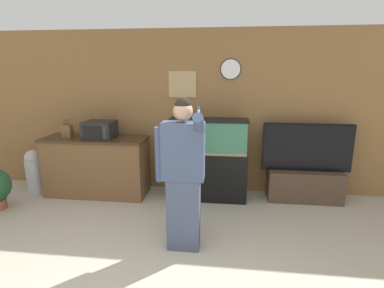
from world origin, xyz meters
name	(u,v)px	position (x,y,z in m)	size (l,w,h in m)	color
wall_back_paneled	(185,112)	(0.00, 3.10, 1.30)	(10.00, 0.08, 2.60)	olive
counter_island	(97,166)	(-1.37, 2.64, 0.47)	(1.63, 0.60, 0.94)	brown
microwave	(100,130)	(-1.27, 2.64, 1.07)	(0.45, 0.41, 0.26)	black
knife_block	(67,131)	(-1.80, 2.60, 1.05)	(0.15, 0.11, 0.30)	brown
aquarium_on_stand	(208,160)	(0.41, 2.68, 0.63)	(1.19, 0.39, 1.26)	black
tv_on_stand	(305,178)	(1.90, 2.80, 0.36)	(1.33, 0.40, 1.21)	#4C3828
person_standing	(183,174)	(0.23, 1.29, 0.89)	(0.54, 0.40, 1.70)	#424C66
trash_bin	(35,171)	(-2.42, 2.58, 0.37)	(0.28, 0.28, 0.72)	#B7B7BC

